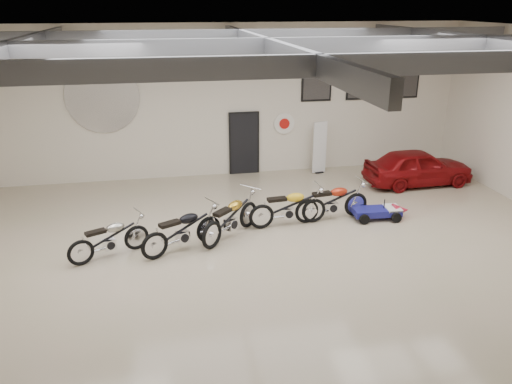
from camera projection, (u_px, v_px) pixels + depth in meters
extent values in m
cube|color=tan|center=(266.00, 253.00, 11.87)|extent=(16.00, 12.00, 0.01)
cube|color=slate|center=(267.00, 33.00, 10.09)|extent=(16.00, 12.00, 0.01)
cube|color=beige|center=(229.00, 102.00, 16.49)|extent=(16.00, 0.02, 5.00)
cube|color=black|center=(244.00, 144.00, 17.05)|extent=(0.92, 0.08, 2.10)
imported|color=maroon|center=(418.00, 167.00, 16.14)|extent=(1.51, 3.52, 1.19)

